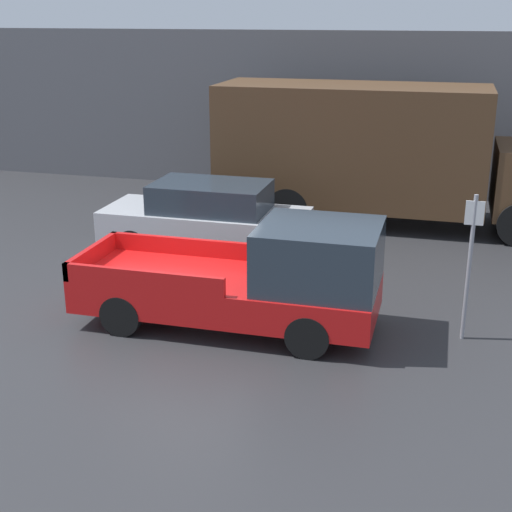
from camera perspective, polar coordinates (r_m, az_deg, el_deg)
ground_plane at (r=13.30m, az=-6.03°, el=-4.62°), size 60.00×60.00×0.00m
building_wall at (r=22.16m, az=3.34°, el=11.43°), size 28.00×0.15×4.78m
pickup_truck at (r=12.31m, az=0.07°, el=-1.88°), size 5.26×1.97×1.97m
car at (r=16.27m, az=-3.94°, el=3.04°), size 4.65×1.86×1.67m
delivery_truck at (r=18.78m, az=9.52°, el=8.32°), size 8.99×2.58×3.55m
parking_sign at (r=12.26m, az=16.73°, el=-0.31°), size 0.30×0.07×2.53m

